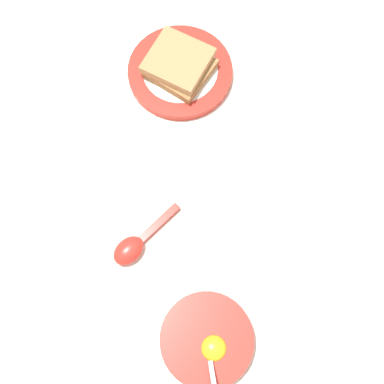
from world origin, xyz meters
TOP-DOWN VIEW (x-y plane):
  - ground_plane at (0.00, 0.00)m, footprint 3.00×3.00m
  - egg_bowl at (-0.15, 0.19)m, footprint 0.15×0.15m
  - toast_plate at (0.20, -0.16)m, footprint 0.20×0.20m
  - toast_sandwich at (0.20, -0.16)m, footprint 0.13×0.12m
  - soup_spoon at (0.04, 0.15)m, footprint 0.05×0.15m

SIDE VIEW (x-z plane):
  - ground_plane at x=0.00m, z-range 0.00..0.00m
  - toast_plate at x=0.20m, z-range 0.00..0.02m
  - soup_spoon at x=0.04m, z-range 0.00..0.02m
  - egg_bowl at x=-0.15m, z-range -0.01..0.06m
  - toast_sandwich at x=0.20m, z-range 0.02..0.05m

